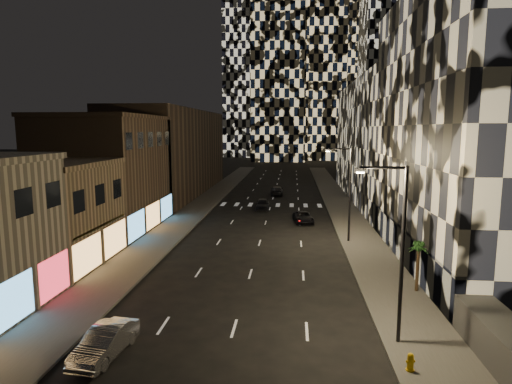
% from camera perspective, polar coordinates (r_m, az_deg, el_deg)
% --- Properties ---
extents(sidewalk_left, '(4.00, 120.00, 0.15)m').
position_cam_1_polar(sidewalk_left, '(63.39, -7.06, -1.51)').
color(sidewalk_left, '#47443F').
rests_on(sidewalk_left, ground).
extents(sidewalk_right, '(4.00, 120.00, 0.15)m').
position_cam_1_polar(sidewalk_right, '(62.39, 11.22, -1.77)').
color(sidewalk_right, '#47443F').
rests_on(sidewalk_right, ground).
extents(curb_left, '(0.20, 120.00, 0.15)m').
position_cam_1_polar(curb_left, '(62.99, -5.19, -1.54)').
color(curb_left, '#4C4C47').
rests_on(curb_left, ground).
extents(curb_right, '(0.20, 120.00, 0.15)m').
position_cam_1_polar(curb_right, '(62.19, 9.30, -1.75)').
color(curb_right, '#4C4C47').
rests_on(curb_right, ground).
extents(retail_tan, '(10.00, 10.00, 8.00)m').
position_cam_1_polar(retail_tan, '(38.48, -26.72, -2.85)').
color(retail_tan, '#81674D').
rests_on(retail_tan, ground).
extents(retail_brown, '(10.00, 15.00, 12.00)m').
position_cam_1_polar(retail_brown, '(49.14, -19.26, 2.20)').
color(retail_brown, '#4E3C2C').
rests_on(retail_brown, ground).
extents(retail_filler_left, '(10.00, 40.00, 14.00)m').
position_cam_1_polar(retail_filler_left, '(73.96, -10.87, 5.21)').
color(retail_filler_left, '#4E3C2C').
rests_on(retail_filler_left, ground).
extents(midrise_right, '(16.00, 25.00, 22.00)m').
position_cam_1_polar(midrise_right, '(39.35, 30.63, 7.38)').
color(midrise_right, '#232326').
rests_on(midrise_right, ground).
extents(midrise_base, '(0.60, 25.00, 3.00)m').
position_cam_1_polar(midrise_base, '(37.90, 18.92, -6.43)').
color(midrise_base, '#383838').
rests_on(midrise_base, ground).
extents(plinth_right, '(2.00, 8.00, 2.00)m').
position_cam_1_polar(plinth_right, '(23.63, 30.64, -17.61)').
color(plinth_right, '#383838').
rests_on(plinth_right, ground).
extents(midrise_filler_right, '(16.00, 40.00, 18.00)m').
position_cam_1_polar(midrise_filler_right, '(70.14, 19.01, 6.38)').
color(midrise_filler_right, '#232326').
rests_on(midrise_filler_right, ground).
extents(tower_right_mid, '(20.00, 20.00, 100.00)m').
position_cam_1_polar(tower_right_mid, '(154.52, 18.15, 22.65)').
color(tower_right_mid, black).
rests_on(tower_right_mid, ground).
extents(tower_left_back, '(24.00, 24.00, 120.00)m').
position_cam_1_polar(tower_left_back, '(183.40, 0.07, 23.91)').
color(tower_left_back, black).
rests_on(tower_left_back, ground).
extents(tower_center_low, '(18.00, 18.00, 95.00)m').
position_cam_1_polar(tower_center_low, '(155.51, 3.18, 21.99)').
color(tower_center_low, black).
rests_on(tower_center_low, ground).
extents(streetlight_near, '(2.55, 0.25, 9.00)m').
position_cam_1_polar(streetlight_near, '(22.39, 18.40, -6.39)').
color(streetlight_near, black).
rests_on(streetlight_near, sidewalk_right).
extents(streetlight_far, '(2.55, 0.25, 9.00)m').
position_cam_1_polar(streetlight_far, '(41.76, 12.11, 0.57)').
color(streetlight_far, black).
rests_on(streetlight_far, sidewalk_right).
extents(car_silver_parked, '(2.01, 4.48, 1.43)m').
position_cam_1_polar(car_silver_parked, '(23.03, -19.48, -18.37)').
color(car_silver_parked, gray).
rests_on(car_silver_parked, ground).
extents(car_dark_midlane, '(1.74, 4.28, 1.46)m').
position_cam_1_polar(car_dark_midlane, '(58.55, 0.88, -1.62)').
color(car_dark_midlane, black).
rests_on(car_dark_midlane, ground).
extents(car_dark_oncoming, '(2.10, 4.96, 1.43)m').
position_cam_1_polar(car_dark_oncoming, '(71.35, 2.82, 0.17)').
color(car_dark_oncoming, black).
rests_on(car_dark_oncoming, ground).
extents(car_dark_rightlane, '(2.66, 4.75, 1.25)m').
position_cam_1_polar(car_dark_rightlane, '(50.59, 6.31, -3.38)').
color(car_dark_rightlane, black).
rests_on(car_dark_rightlane, ground).
extents(fire_hydrant, '(0.41, 0.39, 0.83)m').
position_cam_1_polar(fire_hydrant, '(21.77, 19.89, -20.56)').
color(fire_hydrant, '#E7B00C').
rests_on(fire_hydrant, sidewalk_right).
extents(palm_tree, '(1.70, 1.73, 3.38)m').
position_cam_1_polar(palm_tree, '(30.54, 20.85, -7.28)').
color(palm_tree, '#47331E').
rests_on(palm_tree, sidewalk_right).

